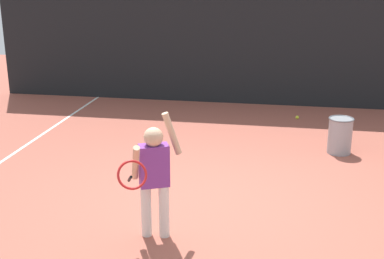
% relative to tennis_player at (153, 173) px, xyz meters
% --- Properties ---
extents(ground_plane, '(20.00, 20.00, 0.00)m').
position_rel_tennis_player_xyz_m(ground_plane, '(0.39, 1.06, -0.73)').
color(ground_plane, '#9E5142').
extents(court_line_sideline, '(0.05, 9.00, 0.00)m').
position_rel_tennis_player_xyz_m(court_line_sideline, '(-2.78, 2.06, -0.72)').
color(court_line_sideline, white).
rests_on(court_line_sideline, ground).
extents(back_fence_windscreen, '(10.62, 0.08, 3.65)m').
position_rel_tennis_player_xyz_m(back_fence_windscreen, '(0.39, 5.89, 1.10)').
color(back_fence_windscreen, black).
rests_on(back_fence_windscreen, ground).
extents(fence_post_0, '(0.09, 0.09, 3.80)m').
position_rel_tennis_player_xyz_m(fence_post_0, '(-4.77, 5.95, 1.17)').
color(fence_post_0, slate).
rests_on(fence_post_0, ground).
extents(fence_post_1, '(0.09, 0.09, 3.80)m').
position_rel_tennis_player_xyz_m(fence_post_1, '(-1.33, 5.95, 1.17)').
color(fence_post_1, slate).
rests_on(fence_post_1, ground).
extents(fence_post_2, '(0.09, 0.09, 3.80)m').
position_rel_tennis_player_xyz_m(fence_post_2, '(2.11, 5.95, 1.17)').
color(fence_post_2, slate).
rests_on(fence_post_2, ground).
extents(tennis_player, '(0.53, 0.77, 1.35)m').
position_rel_tennis_player_xyz_m(tennis_player, '(0.00, 0.00, 0.00)').
color(tennis_player, silver).
rests_on(tennis_player, ground).
extents(ball_hopper, '(0.38, 0.38, 0.56)m').
position_rel_tennis_player_xyz_m(ball_hopper, '(2.17, 3.03, -0.44)').
color(ball_hopper, gray).
rests_on(ball_hopper, ground).
extents(tennis_ball_1, '(0.07, 0.07, 0.07)m').
position_rel_tennis_player_xyz_m(tennis_ball_1, '(1.58, 4.84, -0.69)').
color(tennis_ball_1, '#CCE033').
rests_on(tennis_ball_1, ground).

